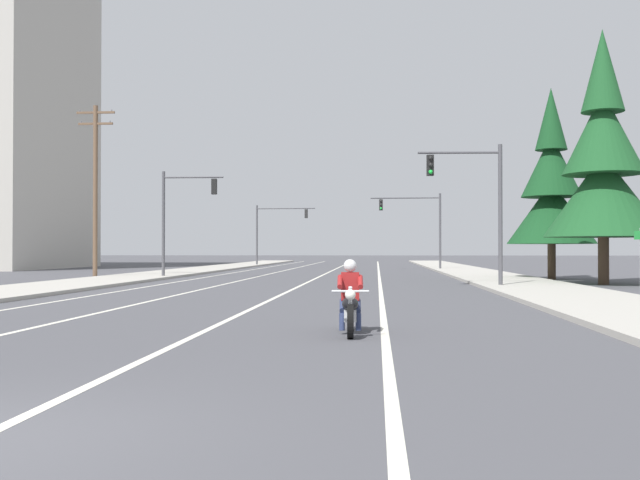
{
  "coord_description": "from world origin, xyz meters",
  "views": [
    {
      "loc": [
        3.57,
        -5.96,
        1.65
      ],
      "look_at": [
        1.22,
        24.06,
        2.05
      ],
      "focal_mm": 40.66,
      "sensor_mm": 36.0,
      "label": 1
    }
  ],
  "objects_px": {
    "traffic_signal_near_right": "(477,195)",
    "conifer_tree_right_verge_near": "(603,167)",
    "traffic_signal_near_left": "(180,209)",
    "traffic_signal_mid_right": "(419,219)",
    "traffic_signal_mid_left": "(274,225)",
    "utility_pole_left_near": "(95,185)",
    "conifer_tree_right_verge_far": "(551,191)",
    "motorcycle_with_rider": "(350,304)"
  },
  "relations": [
    {
      "from": "traffic_signal_mid_right",
      "to": "traffic_signal_mid_left",
      "type": "height_order",
      "value": "same"
    },
    {
      "from": "motorcycle_with_rider",
      "to": "conifer_tree_right_verge_near",
      "type": "height_order",
      "value": "conifer_tree_right_verge_near"
    },
    {
      "from": "traffic_signal_near_right",
      "to": "traffic_signal_mid_right",
      "type": "height_order",
      "value": "same"
    },
    {
      "from": "traffic_signal_mid_left",
      "to": "conifer_tree_right_verge_far",
      "type": "bearing_deg",
      "value": -58.31
    },
    {
      "from": "conifer_tree_right_verge_near",
      "to": "motorcycle_with_rider",
      "type": "bearing_deg",
      "value": -118.29
    },
    {
      "from": "conifer_tree_right_verge_near",
      "to": "conifer_tree_right_verge_far",
      "type": "relative_size",
      "value": 1.14
    },
    {
      "from": "traffic_signal_near_left",
      "to": "conifer_tree_right_verge_near",
      "type": "height_order",
      "value": "conifer_tree_right_verge_near"
    },
    {
      "from": "motorcycle_with_rider",
      "to": "utility_pole_left_near",
      "type": "height_order",
      "value": "utility_pole_left_near"
    },
    {
      "from": "motorcycle_with_rider",
      "to": "conifer_tree_right_verge_far",
      "type": "relative_size",
      "value": 0.21
    },
    {
      "from": "utility_pole_left_near",
      "to": "conifer_tree_right_verge_near",
      "type": "bearing_deg",
      "value": -11.87
    },
    {
      "from": "motorcycle_with_rider",
      "to": "utility_pole_left_near",
      "type": "xyz_separation_m",
      "value": [
        -15.72,
        26.45,
        4.79
      ]
    },
    {
      "from": "motorcycle_with_rider",
      "to": "traffic_signal_mid_right",
      "type": "distance_m",
      "value": 45.07
    },
    {
      "from": "utility_pole_left_near",
      "to": "traffic_signal_mid_right",
      "type": "bearing_deg",
      "value": 42.89
    },
    {
      "from": "traffic_signal_mid_right",
      "to": "utility_pole_left_near",
      "type": "relative_size",
      "value": 0.62
    },
    {
      "from": "traffic_signal_near_right",
      "to": "conifer_tree_right_verge_far",
      "type": "xyz_separation_m",
      "value": [
        5.29,
        9.14,
        0.85
      ]
    },
    {
      "from": "traffic_signal_mid_left",
      "to": "conifer_tree_right_verge_far",
      "type": "distance_m",
      "value": 38.2
    },
    {
      "from": "traffic_signal_near_left",
      "to": "traffic_signal_mid_left",
      "type": "relative_size",
      "value": 1.0
    },
    {
      "from": "traffic_signal_mid_left",
      "to": "motorcycle_with_rider",
      "type": "bearing_deg",
      "value": -80.47
    },
    {
      "from": "conifer_tree_right_verge_near",
      "to": "conifer_tree_right_verge_far",
      "type": "xyz_separation_m",
      "value": [
        -1.04,
        5.72,
        -0.68
      ]
    },
    {
      "from": "traffic_signal_mid_left",
      "to": "utility_pole_left_near",
      "type": "bearing_deg",
      "value": -100.11
    },
    {
      "from": "motorcycle_with_rider",
      "to": "utility_pole_left_near",
      "type": "bearing_deg",
      "value": 120.72
    },
    {
      "from": "utility_pole_left_near",
      "to": "traffic_signal_mid_left",
      "type": "bearing_deg",
      "value": 79.89
    },
    {
      "from": "traffic_signal_mid_right",
      "to": "traffic_signal_mid_left",
      "type": "relative_size",
      "value": 1.0
    },
    {
      "from": "traffic_signal_near_right",
      "to": "conifer_tree_right_verge_far",
      "type": "height_order",
      "value": "conifer_tree_right_verge_far"
    },
    {
      "from": "traffic_signal_near_left",
      "to": "traffic_signal_mid_left",
      "type": "xyz_separation_m",
      "value": [
        0.94,
        32.08,
        0.16
      ]
    },
    {
      "from": "traffic_signal_near_right",
      "to": "traffic_signal_mid_left",
      "type": "height_order",
      "value": "same"
    },
    {
      "from": "traffic_signal_mid_right",
      "to": "utility_pole_left_near",
      "type": "bearing_deg",
      "value": -137.11
    },
    {
      "from": "traffic_signal_near_left",
      "to": "traffic_signal_mid_right",
      "type": "xyz_separation_m",
      "value": [
        14.83,
        17.82,
        0.13
      ]
    },
    {
      "from": "traffic_signal_near_left",
      "to": "conifer_tree_right_verge_near",
      "type": "bearing_deg",
      "value": -15.58
    },
    {
      "from": "traffic_signal_near_left",
      "to": "conifer_tree_right_verge_far",
      "type": "xyz_separation_m",
      "value": [
        21.0,
        -0.42,
        0.85
      ]
    },
    {
      "from": "motorcycle_with_rider",
      "to": "traffic_signal_near_right",
      "type": "bearing_deg",
      "value": 74.39
    },
    {
      "from": "traffic_signal_near_left",
      "to": "conifer_tree_right_verge_near",
      "type": "xyz_separation_m",
      "value": [
        22.04,
        -6.14,
        1.53
      ]
    },
    {
      "from": "motorcycle_with_rider",
      "to": "traffic_signal_near_left",
      "type": "relative_size",
      "value": 0.35
    },
    {
      "from": "traffic_signal_mid_right",
      "to": "conifer_tree_right_verge_far",
      "type": "bearing_deg",
      "value": -71.32
    },
    {
      "from": "traffic_signal_near_right",
      "to": "conifer_tree_right_verge_near",
      "type": "distance_m",
      "value": 7.36
    },
    {
      "from": "motorcycle_with_rider",
      "to": "traffic_signal_near_left",
      "type": "height_order",
      "value": "traffic_signal_near_left"
    },
    {
      "from": "traffic_signal_mid_right",
      "to": "conifer_tree_right_verge_near",
      "type": "height_order",
      "value": "conifer_tree_right_verge_near"
    },
    {
      "from": "traffic_signal_mid_left",
      "to": "conifer_tree_right_verge_near",
      "type": "height_order",
      "value": "conifer_tree_right_verge_near"
    },
    {
      "from": "conifer_tree_right_verge_near",
      "to": "conifer_tree_right_verge_far",
      "type": "height_order",
      "value": "conifer_tree_right_verge_near"
    },
    {
      "from": "traffic_signal_mid_left",
      "to": "conifer_tree_right_verge_far",
      "type": "relative_size",
      "value": 0.58
    },
    {
      "from": "motorcycle_with_rider",
      "to": "traffic_signal_near_left",
      "type": "distance_m",
      "value": 29.24
    },
    {
      "from": "traffic_signal_mid_right",
      "to": "traffic_signal_near_left",
      "type": "bearing_deg",
      "value": -129.78
    }
  ]
}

